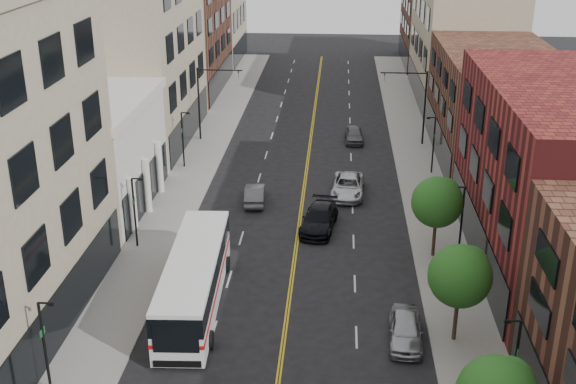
% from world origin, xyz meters
% --- Properties ---
extents(sidewalk_left, '(4.00, 110.00, 0.15)m').
position_xyz_m(sidewalk_left, '(-10.00, 35.00, 0.07)').
color(sidewalk_left, gray).
rests_on(sidewalk_left, ground).
extents(sidewalk_right, '(4.00, 110.00, 0.15)m').
position_xyz_m(sidewalk_right, '(10.00, 35.00, 0.07)').
color(sidewalk_right, gray).
rests_on(sidewalk_right, ground).
extents(bldg_l_white, '(10.00, 14.00, 8.00)m').
position_xyz_m(bldg_l_white, '(-17.00, 31.00, 4.00)').
color(bldg_l_white, silver).
rests_on(bldg_l_white, ground).
extents(bldg_l_far_a, '(10.00, 20.00, 18.00)m').
position_xyz_m(bldg_l_far_a, '(-17.00, 48.00, 9.00)').
color(bldg_l_far_a, gray).
rests_on(bldg_l_far_a, ground).
extents(bldg_l_far_b, '(10.00, 20.00, 15.00)m').
position_xyz_m(bldg_l_far_b, '(-17.00, 68.00, 7.50)').
color(bldg_l_far_b, '#502A20').
rests_on(bldg_l_far_b, ground).
extents(bldg_r_mid, '(10.00, 22.00, 12.00)m').
position_xyz_m(bldg_r_mid, '(17.00, 24.00, 6.00)').
color(bldg_r_mid, '#5C181A').
rests_on(bldg_r_mid, ground).
extents(bldg_r_far_a, '(10.00, 20.00, 10.00)m').
position_xyz_m(bldg_r_far_a, '(17.00, 45.00, 5.00)').
color(bldg_r_far_a, '#502A20').
rests_on(bldg_r_far_a, ground).
extents(bldg_r_far_b, '(10.00, 22.00, 14.00)m').
position_xyz_m(bldg_r_far_b, '(17.00, 66.00, 7.00)').
color(bldg_r_far_b, gray).
rests_on(bldg_r_far_b, ground).
extents(bldg_r_far_c, '(10.00, 18.00, 11.00)m').
position_xyz_m(bldg_r_far_c, '(17.00, 86.00, 5.50)').
color(bldg_r_far_c, '#502A20').
rests_on(bldg_r_far_c, ground).
extents(tree_r_2, '(3.40, 3.40, 5.59)m').
position_xyz_m(tree_r_2, '(9.39, 14.07, 4.13)').
color(tree_r_2, black).
rests_on(tree_r_2, sidewalk_right).
extents(tree_r_3, '(3.40, 3.40, 5.59)m').
position_xyz_m(tree_r_3, '(9.39, 24.07, 4.13)').
color(tree_r_3, black).
rests_on(tree_r_3, sidewalk_right).
extents(lamp_l_1, '(0.81, 0.55, 5.05)m').
position_xyz_m(lamp_l_1, '(-10.95, 8.00, 2.97)').
color(lamp_l_1, black).
rests_on(lamp_l_1, sidewalk_left).
extents(lamp_l_2, '(0.81, 0.55, 5.05)m').
position_xyz_m(lamp_l_2, '(-10.95, 24.00, 2.97)').
color(lamp_l_2, black).
rests_on(lamp_l_2, sidewalk_left).
extents(lamp_l_3, '(0.81, 0.55, 5.05)m').
position_xyz_m(lamp_l_3, '(-10.95, 40.00, 2.97)').
color(lamp_l_3, black).
rests_on(lamp_l_3, sidewalk_left).
extents(lamp_r_1, '(0.81, 0.55, 5.05)m').
position_xyz_m(lamp_r_1, '(10.95, 8.00, 2.97)').
color(lamp_r_1, black).
rests_on(lamp_r_1, sidewalk_right).
extents(lamp_r_2, '(0.81, 0.55, 5.05)m').
position_xyz_m(lamp_r_2, '(10.95, 24.00, 2.97)').
color(lamp_r_2, black).
rests_on(lamp_r_2, sidewalk_right).
extents(lamp_r_3, '(0.81, 0.55, 5.05)m').
position_xyz_m(lamp_r_3, '(10.95, 40.00, 2.97)').
color(lamp_r_3, black).
rests_on(lamp_r_3, sidewalk_right).
extents(signal_mast_left, '(4.49, 0.18, 7.20)m').
position_xyz_m(signal_mast_left, '(-10.27, 48.00, 4.65)').
color(signal_mast_left, black).
rests_on(signal_mast_left, sidewalk_left).
extents(signal_mast_right, '(4.49, 0.18, 7.20)m').
position_xyz_m(signal_mast_right, '(10.27, 48.00, 4.65)').
color(signal_mast_right, black).
rests_on(signal_mast_right, sidewalk_right).
extents(city_bus, '(3.58, 13.10, 3.34)m').
position_xyz_m(city_bus, '(-5.50, 16.65, 1.94)').
color(city_bus, white).
rests_on(city_bus, ground).
extents(car_parked_far, '(2.03, 4.56, 1.52)m').
position_xyz_m(car_parked_far, '(6.64, 13.77, 0.76)').
color(car_parked_far, '#A1A3A8').
rests_on(car_parked_far, ground).
extents(car_lane_behind, '(1.85, 4.44, 1.43)m').
position_xyz_m(car_lane_behind, '(-3.78, 32.53, 0.71)').
color(car_lane_behind, '#54555A').
rests_on(car_lane_behind, ground).
extents(car_lane_a, '(3.01, 5.86, 1.63)m').
position_xyz_m(car_lane_a, '(1.50, 27.94, 0.81)').
color(car_lane_a, black).
rests_on(car_lane_a, ground).
extents(car_lane_b, '(2.92, 5.75, 1.56)m').
position_xyz_m(car_lane_b, '(3.63, 34.66, 0.78)').
color(car_lane_b, silver).
rests_on(car_lane_b, ground).
extents(car_lane_c, '(1.94, 4.42, 1.48)m').
position_xyz_m(car_lane_c, '(4.33, 48.67, 0.74)').
color(car_lane_c, '#515257').
rests_on(car_lane_c, ground).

